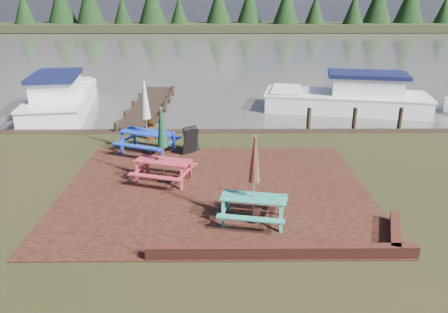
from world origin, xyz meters
The scene contains 13 objects.
ground centered at (0.00, 0.00, 0.00)m, with size 120.00×120.00×0.00m, color black.
paving centered at (0.00, 1.00, 0.01)m, with size 9.00×7.50×0.02m, color #371911.
brick_wall centered at (2.15, -2.42, 0.15)m, with size 6.21×1.79×0.30m.
water centered at (0.00, 37.00, 0.00)m, with size 120.00×60.00×0.02m, color #413E38.
far_treeline centered at (0.00, 66.00, 3.28)m, with size 120.00×10.00×8.10m.
picnic_table_teal centered at (0.99, -0.95, 0.81)m, with size 1.91×1.76×2.30m.
picnic_table_red centered at (-1.61, 1.63, 0.83)m, with size 2.07×1.95×2.36m.
picnic_table_blue centered at (-2.52, 4.30, 0.94)m, with size 2.45×2.34×2.69m.
chalkboard centered at (-0.93, 4.26, 0.49)m, with size 0.61×0.87×0.95m.
jetty centered at (-3.50, 11.28, 0.11)m, with size 1.76×9.08×1.00m.
boat_jetty centered at (-8.00, 11.14, 0.49)m, with size 3.97×8.29×2.31m.
boat_near centered at (6.80, 11.21, 0.46)m, with size 8.61×4.42×2.22m.
person centered at (-2.72, 5.99, 0.82)m, with size 0.60×0.39×1.64m, color gray.
Camera 1 is at (0.16, -10.87, 5.44)m, focal length 35.00 mm.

